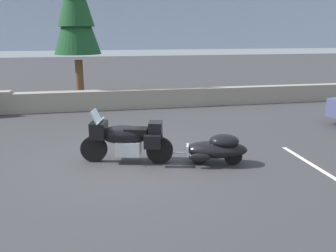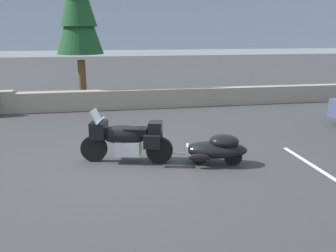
{
  "view_description": "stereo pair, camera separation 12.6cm",
  "coord_description": "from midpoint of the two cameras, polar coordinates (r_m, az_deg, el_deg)",
  "views": [
    {
      "loc": [
        -0.61,
        -8.39,
        3.16
      ],
      "look_at": [
        1.09,
        0.12,
        0.85
      ],
      "focal_mm": 37.91,
      "sensor_mm": 36.0,
      "label": 1
    },
    {
      "loc": [
        -0.49,
        -8.41,
        3.16
      ],
      "look_at": [
        1.09,
        0.12,
        0.85
      ],
      "focal_mm": 37.91,
      "sensor_mm": 36.0,
      "label": 2
    }
  ],
  "objects": [
    {
      "name": "ground_plane",
      "position": [
        8.99,
        -6.33,
        -5.77
      ],
      "size": [
        80.0,
        80.0,
        0.0
      ],
      "primitive_type": "plane",
      "color": "#38383A"
    },
    {
      "name": "touring_motorcycle",
      "position": [
        8.8,
        -6.38,
        -1.96
      ],
      "size": [
        2.27,
        1.09,
        1.33
      ],
      "color": "black",
      "rests_on": "ground"
    },
    {
      "name": "stone_guard_wall",
      "position": [
        15.12,
        -10.66,
        4.18
      ],
      "size": [
        24.0,
        0.56,
        0.89
      ],
      "color": "gray",
      "rests_on": "ground"
    },
    {
      "name": "distant_ridgeline",
      "position": [
        104.98,
        -10.65,
        17.33
      ],
      "size": [
        240.0,
        80.0,
        16.0
      ],
      "primitive_type": "cube",
      "color": "#99A8BF",
      "rests_on": "ground"
    },
    {
      "name": "car_shaped_trailer",
      "position": [
        8.74,
        8.25,
        -3.59
      ],
      "size": [
        2.22,
        1.07,
        0.76
      ],
      "color": "black",
      "rests_on": "ground"
    },
    {
      "name": "parking_stripe_marker",
      "position": [
        9.1,
        24.03,
        -6.76
      ],
      "size": [
        0.12,
        3.6,
        0.01
      ],
      "primitive_type": "cube",
      "color": "silver",
      "rests_on": "ground"
    },
    {
      "name": "pine_tree_tall",
      "position": [
        16.03,
        -14.1,
        18.54
      ],
      "size": [
        1.97,
        1.97,
        6.85
      ],
      "color": "brown",
      "rests_on": "ground"
    }
  ]
}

